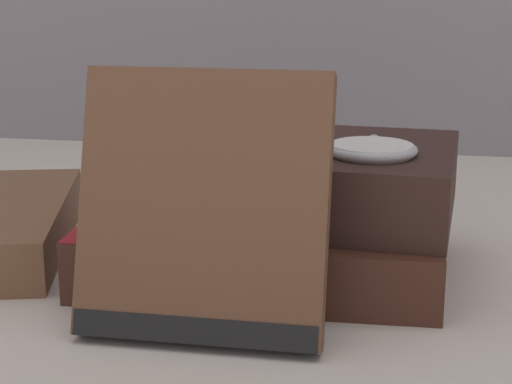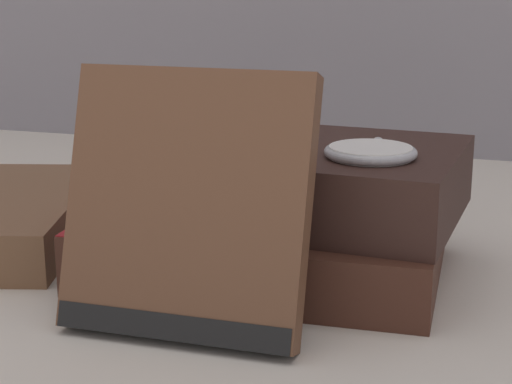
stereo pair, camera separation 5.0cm
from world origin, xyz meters
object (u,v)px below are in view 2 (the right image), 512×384
object	(u,v)px
book_flat_top	(292,178)
pocket_watch	(371,152)
book_flat_bottom	(257,243)
reading_glasses	(254,204)
book_leaning_front	(186,215)

from	to	relation	value
book_flat_top	pocket_watch	size ratio (longest dim) A/B	3.56
book_flat_bottom	reading_glasses	bearing A→B (deg)	106.13
book_leaning_front	pocket_watch	bearing A→B (deg)	47.05
book_flat_bottom	pocket_watch	xyz separation A→B (m)	(0.06, -0.01, 0.06)
reading_glasses	book_flat_top	bearing A→B (deg)	-42.79
book_flat_bottom	reading_glasses	world-z (taller)	book_flat_bottom
book_leaning_front	pocket_watch	distance (m)	0.11
book_leaning_front	reading_glasses	distance (m)	0.23
book_flat_top	book_leaning_front	distance (m)	0.10
pocket_watch	reading_glasses	bearing A→B (deg)	127.43
book_leaning_front	reading_glasses	bearing A→B (deg)	99.01
book_flat_top	reading_glasses	size ratio (longest dim) A/B	1.68
book_flat_top	pocket_watch	bearing A→B (deg)	-21.92
book_leaning_front	reading_glasses	xyz separation A→B (m)	(-0.03, 0.22, -0.05)
reading_glasses	book_leaning_front	bearing A→B (deg)	-60.55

